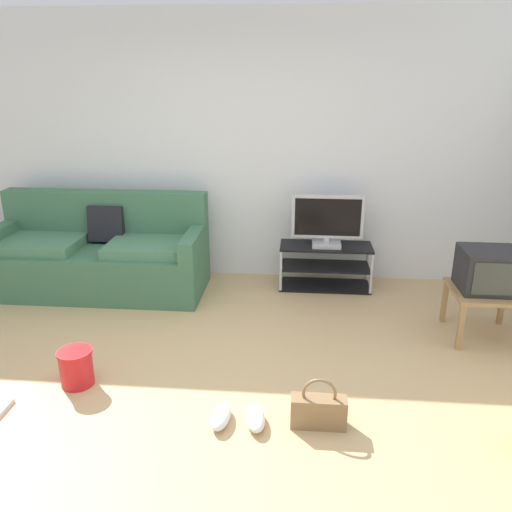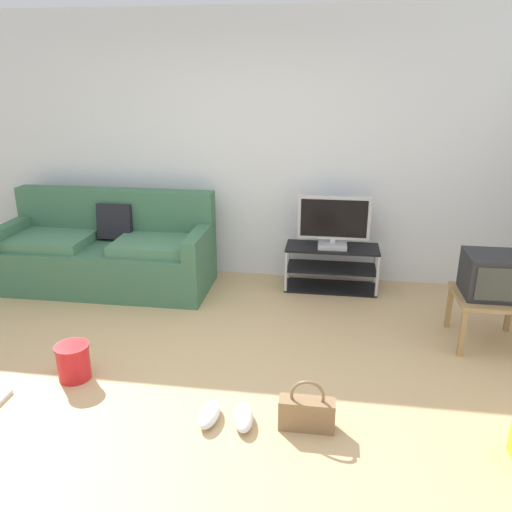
{
  "view_description": "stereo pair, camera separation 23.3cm",
  "coord_description": "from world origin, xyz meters",
  "views": [
    {
      "loc": [
        0.75,
        -2.86,
        2.08
      ],
      "look_at": [
        0.41,
        1.07,
        0.68
      ],
      "focal_mm": 36.04,
      "sensor_mm": 36.0,
      "label": 1
    },
    {
      "loc": [
        0.98,
        -2.83,
        2.08
      ],
      "look_at": [
        0.41,
        1.07,
        0.68
      ],
      "focal_mm": 36.04,
      "sensor_mm": 36.0,
      "label": 2
    }
  ],
  "objects": [
    {
      "name": "side_table",
      "position": [
        2.29,
        1.15,
        0.36
      ],
      "size": [
        0.55,
        0.55,
        0.42
      ],
      "color": "#9E7A4C",
      "rests_on": "ground_plane"
    },
    {
      "name": "sneakers_pair",
      "position": [
        0.4,
        -0.17,
        0.04
      ],
      "size": [
        0.37,
        0.3,
        0.09
      ],
      "color": "white",
      "rests_on": "ground_plane"
    },
    {
      "name": "tv_stand",
      "position": [
        1.03,
        2.11,
        0.22
      ],
      "size": [
        0.93,
        0.39,
        0.45
      ],
      "color": "black",
      "rests_on": "ground_plane"
    },
    {
      "name": "ground_plane",
      "position": [
        0.0,
        0.0,
        -0.01
      ],
      "size": [
        9.0,
        9.8,
        0.02
      ],
      "primitive_type": "cube",
      "color": "tan"
    },
    {
      "name": "cleaning_bucket",
      "position": [
        -0.78,
        0.16,
        0.14
      ],
      "size": [
        0.24,
        0.24,
        0.27
      ],
      "color": "red",
      "rests_on": "ground_plane"
    },
    {
      "name": "flat_tv",
      "position": [
        1.03,
        2.08,
        0.7
      ],
      "size": [
        0.71,
        0.22,
        0.52
      ],
      "color": "#B2B2B7",
      "rests_on": "tv_stand"
    },
    {
      "name": "handbag",
      "position": [
        0.9,
        -0.15,
        0.11
      ],
      "size": [
        0.35,
        0.12,
        0.34
      ],
      "rotation": [
        0.0,
        0.0,
        0.47
      ],
      "color": "olive",
      "rests_on": "ground_plane"
    },
    {
      "name": "crt_tv",
      "position": [
        2.29,
        1.16,
        0.59
      ],
      "size": [
        0.45,
        0.41,
        0.34
      ],
      "color": "#232326",
      "rests_on": "side_table"
    },
    {
      "name": "couch",
      "position": [
        -1.24,
        1.87,
        0.35
      ],
      "size": [
        2.11,
        0.85,
        0.96
      ],
      "color": "#3D6B4C",
      "rests_on": "ground_plane"
    },
    {
      "name": "wall_back",
      "position": [
        0.0,
        2.45,
        1.35
      ],
      "size": [
        9.0,
        0.1,
        2.7
      ],
      "primitive_type": "cube",
      "color": "silver",
      "rests_on": "ground_plane"
    }
  ]
}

